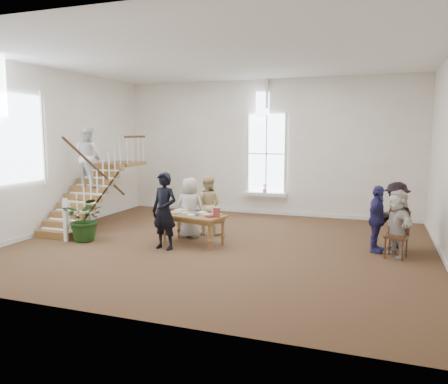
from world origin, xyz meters
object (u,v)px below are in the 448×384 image
at_px(woman_cluster_a, 377,219).
at_px(woman_cluster_c, 397,223).
at_px(side_chair, 398,231).
at_px(elderly_woman, 190,208).
at_px(woman_cluster_b, 396,216).
at_px(police_officer, 164,211).
at_px(library_table, 193,218).
at_px(floor_plant, 86,219).
at_px(person_yellow, 208,205).

height_order(woman_cluster_a, woman_cluster_c, woman_cluster_a).
bearing_deg(side_chair, elderly_woman, -166.65).
bearing_deg(woman_cluster_b, elderly_woman, -40.84).
bearing_deg(police_officer, library_table, 66.11).
relative_size(elderly_woman, floor_plant, 1.38).
bearing_deg(elderly_woman, woman_cluster_a, 178.29).
distance_m(woman_cluster_a, woman_cluster_b, 0.62).
xyz_separation_m(police_officer, woman_cluster_c, (5.16, 1.17, -0.16)).
xyz_separation_m(library_table, police_officer, (-0.45, -0.66, 0.26)).
xyz_separation_m(woman_cluster_c, floor_plant, (-7.40, -1.15, -0.17)).
height_order(woman_cluster_b, floor_plant, woman_cluster_b).
relative_size(woman_cluster_c, side_chair, 1.44).
distance_m(police_officer, woman_cluster_a, 4.93).
relative_size(woman_cluster_a, woman_cluster_b, 0.97).
bearing_deg(woman_cluster_c, side_chair, -15.11).
distance_m(library_table, elderly_woman, 0.70).
height_order(woman_cluster_c, floor_plant, woman_cluster_c).
bearing_deg(elderly_woman, side_chair, 174.90).
height_order(elderly_woman, side_chair, elderly_woman).
relative_size(woman_cluster_c, floor_plant, 1.30).
bearing_deg(police_officer, side_chair, 22.49).
height_order(woman_cluster_a, floor_plant, woman_cluster_a).
distance_m(woman_cluster_a, woman_cluster_c, 0.47).
relative_size(police_officer, woman_cluster_b, 1.14).
distance_m(elderly_woman, woman_cluster_a, 4.64).
xyz_separation_m(person_yellow, floor_plant, (-2.64, -1.73, -0.23)).
distance_m(person_yellow, woman_cluster_c, 4.79).
relative_size(person_yellow, woman_cluster_c, 1.07).
distance_m(woman_cluster_b, floor_plant, 7.62).
distance_m(police_officer, floor_plant, 2.27).
bearing_deg(police_officer, person_yellow, 87.78).
bearing_deg(woman_cluster_a, elderly_woman, 107.97).
bearing_deg(woman_cluster_b, person_yellow, -46.42).
distance_m(woman_cluster_b, woman_cluster_c, 0.65).
bearing_deg(woman_cluster_a, woman_cluster_c, -98.78).
xyz_separation_m(person_yellow, side_chair, (4.78, -0.66, -0.22)).
relative_size(woman_cluster_b, side_chair, 1.54).
height_order(elderly_woman, woman_cluster_b, woman_cluster_b).
distance_m(library_table, person_yellow, 1.10).
bearing_deg(woman_cluster_c, elderly_woman, -120.74).
height_order(woman_cluster_c, side_chair, woman_cluster_c).
xyz_separation_m(police_officer, woman_cluster_b, (5.16, 1.82, -0.11)).
relative_size(person_yellow, floor_plant, 1.39).
height_order(police_officer, woman_cluster_b, police_officer).
xyz_separation_m(woman_cluster_b, woman_cluster_c, (0.00, -0.65, -0.05)).
bearing_deg(side_chair, library_table, -159.65).
bearing_deg(woman_cluster_a, police_officer, 122.62).
bearing_deg(police_officer, woman_cluster_b, 30.13).
distance_m(person_yellow, woman_cluster_a, 4.35).
xyz_separation_m(library_table, woman_cluster_c, (4.70, 0.51, 0.10)).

